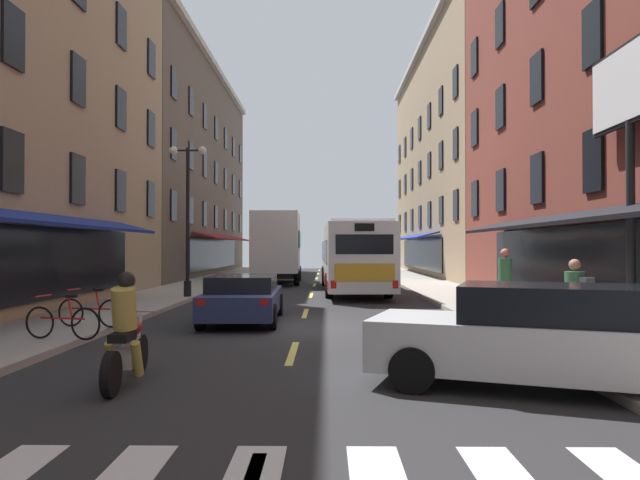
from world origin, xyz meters
The scene contains 16 objects.
ground_plane centered at (0.00, 0.00, -0.05)m, with size 34.80×80.00×0.10m, color #28282B.
lane_centre_dashes centered at (0.00, -0.25, 0.00)m, with size 0.14×73.90×0.01m.
sidewalk_left centered at (-5.90, 0.00, 0.07)m, with size 3.00×80.00×0.14m, color #A39E93.
sidewalk_right centered at (5.90, 0.00, 0.07)m, with size 3.00×80.00×0.14m, color #A39E93.
billboard_sign centered at (7.05, -2.33, 4.91)m, with size 0.40×3.18×6.22m.
transit_bus centered at (1.83, 11.73, 1.62)m, with size 2.89×11.93×3.08m.
box_truck centered at (-2.06, 17.00, 1.98)m, with size 2.60×6.90×3.85m.
sedan_near centered at (-1.59, 0.93, 0.66)m, with size 2.05×4.40×1.26m.
sedan_mid centered at (3.75, -6.26, 0.75)m, with size 5.09×3.23×1.48m.
sedan_far centered at (-2.18, 25.28, 0.70)m, with size 2.00×4.46×1.36m.
motorcycle_rider centered at (-2.28, -6.07, 0.71)m, with size 0.62×2.07×1.66m.
bicycle_near centered at (-4.88, -1.05, 0.50)m, with size 1.69×0.50×0.91m.
bicycle_mid centered at (-4.72, -2.85, 0.50)m, with size 1.69×0.51×0.91m.
pedestrian_near centered at (5.36, -3.56, 1.01)m, with size 0.46×0.52×1.65m.
pedestrian_mid centered at (5.43, 0.94, 1.09)m, with size 0.36×0.36×1.84m.
street_lamp_twin centered at (-4.66, 7.29, 3.30)m, with size 1.42×0.32×5.74m.
Camera 1 is at (0.65, -14.37, 2.01)m, focal length 32.01 mm.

